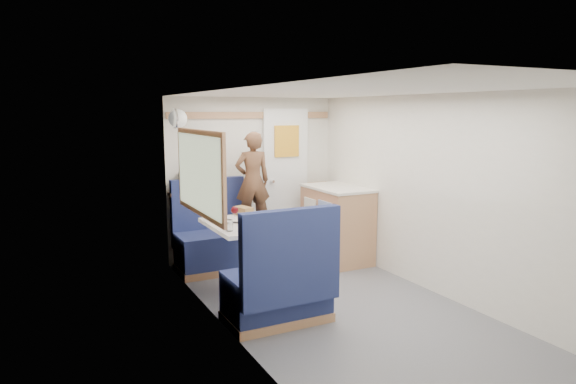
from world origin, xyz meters
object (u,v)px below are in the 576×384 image
person (252,181)px  tumbler_left (229,225)px  dome_light (178,119)px  galley_counter (337,223)px  orange_fruit (261,218)px  bench_far (215,244)px  pepper_grinder (251,220)px  cheese_block (259,226)px  dinette_table (242,238)px  duffel_bag (201,181)px  tumbler_mid (216,216)px  beer_glass (261,218)px  bread_loaf (243,211)px  salt_grinder (239,219)px  bench_near (280,290)px  tray (257,226)px  wine_glass (235,211)px

person → tumbler_left: bearing=64.0°
dome_light → galley_counter: dome_light is taller
orange_fruit → tumbler_left: (-0.39, -0.17, -0.00)m
bench_far → pepper_grinder: bench_far is taller
tumbler_left → dome_light: bearing=98.5°
cheese_block → pepper_grinder: 0.27m
dinette_table → duffel_bag: 1.21m
tumbler_mid → beer_glass: bearing=-34.5°
orange_fruit → tumbler_left: tumbler_left is taller
dinette_table → bread_loaf: bearing=65.8°
cheese_block → salt_grinder: salt_grinder is taller
salt_grinder → bench_near: bearing=-88.4°
galley_counter → duffel_bag: size_ratio=1.98×
duffel_bag → tray: bearing=-84.2°
person → bench_near: bearing=81.3°
galley_counter → bench_far: bearing=167.9°
beer_glass → pepper_grinder: (-0.12, -0.04, 0.00)m
wine_glass → bread_loaf: (0.22, 0.32, -0.08)m
tumbler_mid → person: bearing=42.5°
bench_far → bench_near: (0.00, -1.73, 0.00)m
bench_near → tumbler_left: (-0.22, 0.61, 0.47)m
bench_near → duffel_bag: (-0.07, 1.98, 0.71)m
galley_counter → cheese_block: (-1.43, -0.90, 0.29)m
bench_far → beer_glass: size_ratio=11.04×
orange_fruit → salt_grinder: (-0.19, 0.09, -0.01)m
person → bench_far: bearing=1.9°
tray → salt_grinder: salt_grinder is taller
cheese_block → tumbler_mid: tumbler_mid is taller
pepper_grinder → bench_far: bearing=94.1°
tumbler_mid → beer_glass: tumbler_mid is taller
bench_near → bread_loaf: 1.33m
dome_light → orange_fruit: size_ratio=2.74×
cheese_block → beer_glass: beer_glass is taller
galley_counter → beer_glass: (-1.28, -0.59, 0.30)m
tray → beer_glass: 0.21m
bench_near → pepper_grinder: size_ratio=10.98×
bread_loaf → orange_fruit: bearing=-89.9°
tray → beer_glass: (0.12, 0.17, 0.04)m
wine_glass → tumbler_left: size_ratio=1.57×
duffel_bag → salt_grinder: bearing=-87.8°
orange_fruit → pepper_grinder: (-0.10, -0.00, -0.01)m
pepper_grinder → tumbler_left: bearing=-149.6°
tray → tumbler_left: size_ratio=3.13×
orange_fruit → cheese_block: size_ratio=0.69×
dinette_table → bench_far: size_ratio=0.88×
bench_far → tumbler_mid: bearing=-106.5°
tumbler_left → salt_grinder: bearing=52.8°
wine_glass → tumbler_left: 0.36m
dome_light → wine_glass: 1.25m
galley_counter → person: person is taller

